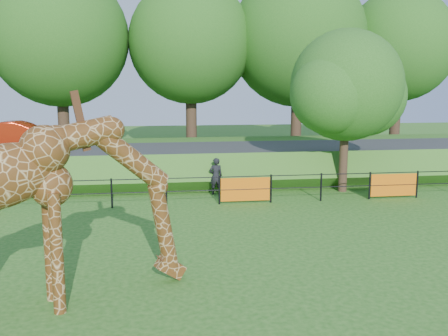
% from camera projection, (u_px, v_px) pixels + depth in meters
% --- Properties ---
extents(ground, '(90.00, 90.00, 0.00)m').
position_uv_depth(ground, '(176.00, 293.00, 10.88)').
color(ground, '#245C17').
rests_on(ground, ground).
extents(giraffe, '(5.43, 2.96, 3.89)m').
position_uv_depth(giraffe, '(60.00, 213.00, 10.04)').
color(giraffe, '#583212').
rests_on(giraffe, ground).
extents(perimeter_fence, '(28.07, 0.10, 1.10)m').
position_uv_depth(perimeter_fence, '(166.00, 192.00, 18.60)').
color(perimeter_fence, black).
rests_on(perimeter_fence, ground).
extents(embankment, '(40.00, 9.00, 1.30)m').
position_uv_depth(embankment, '(163.00, 159.00, 25.91)').
color(embankment, '#245C17').
rests_on(embankment, ground).
extents(road, '(40.00, 5.00, 0.12)m').
position_uv_depth(road, '(163.00, 150.00, 24.33)').
color(road, '#2C2C2E').
rests_on(road, embankment).
extents(car_red, '(4.20, 1.80, 1.35)m').
position_uv_depth(car_red, '(20.00, 135.00, 23.77)').
color(car_red, red).
rests_on(car_red, road).
extents(visitor, '(0.59, 0.41, 1.53)m').
position_uv_depth(visitor, '(216.00, 176.00, 20.59)').
color(visitor, black).
rests_on(visitor, ground).
extents(tree_east, '(5.40, 4.71, 6.76)m').
position_uv_depth(tree_east, '(348.00, 90.00, 20.62)').
color(tree_east, black).
rests_on(tree_east, ground).
extents(bg_tree_line, '(37.30, 8.80, 11.82)m').
position_uv_depth(bg_tree_line, '(189.00, 41.00, 31.43)').
color(bg_tree_line, black).
rests_on(bg_tree_line, ground).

